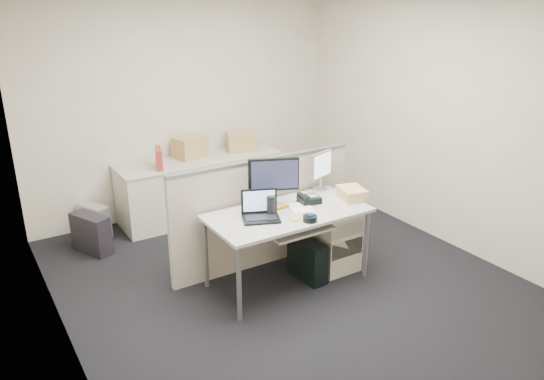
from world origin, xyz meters
TOP-DOWN VIEW (x-y plane):
  - floor at (0.00, 0.00)m, footprint 4.00×4.50m
  - wall_back at (0.00, 2.25)m, footprint 4.00×0.02m
  - wall_front at (0.00, -2.25)m, footprint 4.00×0.02m
  - wall_left at (-2.00, 0.00)m, footprint 0.02×4.50m
  - wall_right at (2.00, 0.00)m, footprint 0.02×4.50m
  - desk at (0.00, 0.00)m, footprint 1.50×0.75m
  - keyboard_tray at (0.00, -0.18)m, footprint 0.62×0.32m
  - drawer_pedestal at (0.55, 0.05)m, footprint 0.40×0.55m
  - cubicle_partition at (0.00, 0.45)m, footprint 2.00×0.06m
  - back_counter at (0.00, 1.93)m, footprint 2.00×0.60m
  - monitor_main at (-0.04, 0.19)m, footprint 0.51×0.35m
  - monitor_small at (0.61, 0.32)m, footprint 0.35×0.25m
  - laptop at (-0.30, -0.02)m, footprint 0.40×0.35m
  - trackball at (0.05, -0.28)m, footprint 0.17×0.17m
  - desk_phone at (0.30, 0.08)m, footprint 0.22×0.18m
  - paper_stack at (0.15, 0.00)m, footprint 0.27×0.30m
  - sticky_pad at (-0.05, -0.18)m, footprint 0.10×0.10m
  - travel_mug at (-0.17, 0.02)m, footprint 0.10×0.10m
  - banana at (0.00, 0.10)m, footprint 0.17×0.05m
  - cellphone at (-0.15, 0.20)m, footprint 0.07×0.10m
  - manila_folders at (0.72, -0.05)m, footprint 0.28×0.33m
  - keyboard at (0.05, -0.14)m, footprint 0.50×0.26m
  - pc_tower_desk at (0.20, -0.05)m, footprint 0.20×0.44m
  - pc_tower_spare_dark at (-1.43, 1.63)m, footprint 0.36×0.49m
  - pc_tower_spare_silver at (-1.30, 2.03)m, footprint 0.31×0.43m
  - cardboard_box_left at (-0.07, 2.05)m, footprint 0.42×0.36m
  - cardboard_box_right at (0.60, 1.98)m, footprint 0.42×0.37m
  - red_binder at (-0.55, 1.83)m, footprint 0.14×0.28m

SIDE VIEW (x-z plane):
  - floor at x=0.00m, z-range -0.01..0.00m
  - pc_tower_spare_silver at x=-1.30m, z-range 0.00..0.37m
  - pc_tower_desk at x=0.20m, z-range 0.00..0.40m
  - pc_tower_spare_dark at x=-1.43m, z-range 0.00..0.43m
  - drawer_pedestal at x=0.55m, z-range 0.00..0.65m
  - back_counter at x=0.00m, z-range 0.00..0.72m
  - cubicle_partition at x=0.00m, z-range 0.00..1.10m
  - keyboard_tray at x=0.00m, z-range 0.61..0.63m
  - keyboard at x=0.05m, z-range 0.63..0.66m
  - desk at x=0.00m, z-range 0.30..1.03m
  - paper_stack at x=0.15m, z-range 0.73..0.74m
  - sticky_pad at x=-0.05m, z-range 0.73..0.74m
  - cellphone at x=-0.15m, z-range 0.73..0.74m
  - banana at x=0.00m, z-range 0.73..0.77m
  - trackball at x=0.05m, z-range 0.73..0.78m
  - desk_phone at x=0.30m, z-range 0.73..0.79m
  - manila_folders at x=0.72m, z-range 0.73..0.84m
  - travel_mug at x=-0.17m, z-range 0.73..0.90m
  - cardboard_box_right at x=0.60m, z-range 0.72..0.98m
  - red_binder at x=-0.55m, z-range 0.72..0.98m
  - laptop at x=-0.30m, z-range 0.73..0.98m
  - cardboard_box_left at x=-0.07m, z-range 0.72..0.99m
  - monitor_small at x=0.61m, z-range 0.73..1.12m
  - monitor_main at x=-0.04m, z-range 0.73..1.21m
  - wall_back at x=0.00m, z-range 0.00..2.70m
  - wall_front at x=0.00m, z-range 0.00..2.70m
  - wall_left at x=-2.00m, z-range 0.00..2.70m
  - wall_right at x=2.00m, z-range 0.00..2.70m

